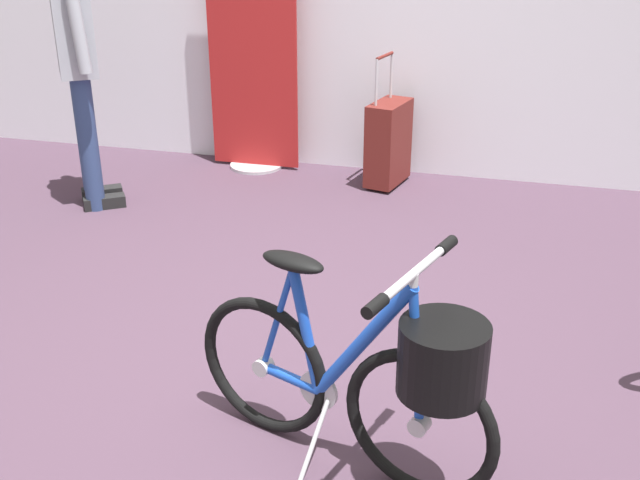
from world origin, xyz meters
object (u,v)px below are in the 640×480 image
Objects in this scene: rolling_suitcase at (388,142)px; floor_banner_stand at (252,50)px; folding_bike_foreground at (373,374)px; visitor_near_wall at (76,50)px.

floor_banner_stand is at bearing 172.42° from rolling_suitcase.
folding_bike_foreground is at bearing -64.17° from floor_banner_stand.
folding_bike_foreground is at bearing -42.52° from visitor_near_wall.
rolling_suitcase is at bearing 25.55° from visitor_near_wall.
folding_bike_foreground is 2.87m from visitor_near_wall.
visitor_near_wall reaches higher than rolling_suitcase.
visitor_near_wall reaches higher than folding_bike_foreground.
floor_banner_stand is 1.16m from visitor_near_wall.
floor_banner_stand is 1.68× the size of folding_bike_foreground.
visitor_near_wall is 1.93m from rolling_suitcase.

